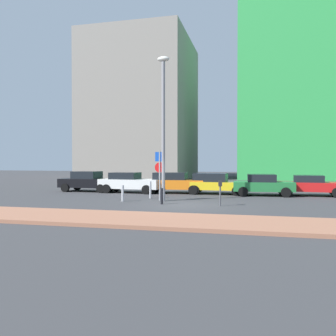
% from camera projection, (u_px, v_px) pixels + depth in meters
% --- Properties ---
extents(ground_plane, '(120.00, 120.00, 0.00)m').
position_uv_depth(ground_plane, '(182.00, 205.00, 18.61)').
color(ground_plane, '#38383A').
extents(sidewalk_brick, '(40.00, 3.26, 0.14)m').
position_uv_depth(sidewalk_brick, '(154.00, 220.00, 13.47)').
color(sidewalk_brick, '#9E664C').
rests_on(sidewalk_brick, ground).
extents(parked_car_black, '(4.38, 2.10, 1.54)m').
position_uv_depth(parked_car_black, '(88.00, 181.00, 27.12)').
color(parked_car_black, black).
rests_on(parked_car_black, ground).
extents(parked_car_white, '(4.57, 2.12, 1.48)m').
position_uv_depth(parked_car_white, '(129.00, 182.00, 26.07)').
color(parked_car_white, white).
rests_on(parked_car_white, ground).
extents(parked_car_orange, '(4.60, 2.06, 1.50)m').
position_uv_depth(parked_car_orange, '(174.00, 182.00, 25.66)').
color(parked_car_orange, orange).
rests_on(parked_car_orange, ground).
extents(parked_car_yellow, '(4.44, 2.19, 1.46)m').
position_uv_depth(parked_car_yellow, '(215.00, 183.00, 24.99)').
color(parked_car_yellow, gold).
rests_on(parked_car_yellow, ground).
extents(parked_car_green, '(4.01, 2.22, 1.43)m').
position_uv_depth(parked_car_green, '(263.00, 185.00, 23.81)').
color(parked_car_green, '#237238').
rests_on(parked_car_green, ground).
extents(parked_car_red, '(4.45, 2.17, 1.37)m').
position_uv_depth(parked_car_red, '(310.00, 185.00, 23.61)').
color(parked_car_red, red).
rests_on(parked_car_red, ground).
extents(parking_sign_post, '(0.60, 0.10, 2.87)m').
position_uv_depth(parking_sign_post, '(160.00, 170.00, 20.72)').
color(parking_sign_post, gray).
rests_on(parking_sign_post, ground).
extents(parking_meter, '(0.18, 0.14, 1.30)m').
position_uv_depth(parking_meter, '(220.00, 190.00, 18.24)').
color(parking_meter, '#4C4C51').
rests_on(parking_meter, ground).
extents(street_lamp, '(0.70, 0.36, 8.33)m').
position_uv_depth(street_lamp, '(163.00, 118.00, 20.46)').
color(street_lamp, gray).
rests_on(street_lamp, ground).
extents(traffic_bollard_near, '(0.15, 0.15, 0.93)m').
position_uv_depth(traffic_bollard_near, '(123.00, 193.00, 20.39)').
color(traffic_bollard_near, '#B7B7BC').
rests_on(traffic_bollard_near, ground).
extents(traffic_bollard_mid, '(0.13, 0.13, 0.87)m').
position_uv_depth(traffic_bollard_mid, '(162.00, 196.00, 19.05)').
color(traffic_bollard_mid, black).
rests_on(traffic_bollard_mid, ground).
extents(traffic_bollard_far, '(0.13, 0.13, 1.06)m').
position_uv_depth(traffic_bollard_far, '(150.00, 190.00, 22.01)').
color(traffic_bollard_far, '#B7B7BC').
rests_on(traffic_bollard_far, ground).
extents(building_colorful_midrise, '(14.40, 12.49, 23.28)m').
position_uv_depth(building_colorful_midrise, '(295.00, 91.00, 47.44)').
color(building_colorful_midrise, green).
rests_on(building_colorful_midrise, ground).
extents(building_under_construction, '(13.63, 15.33, 19.35)m').
position_uv_depth(building_under_construction, '(142.00, 110.00, 50.59)').
color(building_under_construction, gray).
rests_on(building_under_construction, ground).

